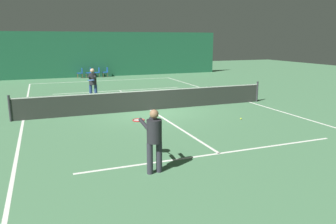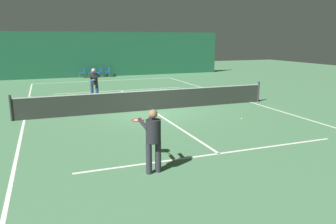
% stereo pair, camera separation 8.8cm
% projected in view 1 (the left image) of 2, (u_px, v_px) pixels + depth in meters
% --- Properties ---
extents(ground_plane, '(60.00, 60.00, 0.00)m').
position_uv_depth(ground_plane, '(151.00, 110.00, 15.35)').
color(ground_plane, '#4C7F56').
extents(backdrop_curtain, '(23.00, 0.12, 3.87)m').
position_uv_depth(backdrop_curtain, '(97.00, 54.00, 28.62)').
color(backdrop_curtain, '#1E5B3D').
rests_on(backdrop_curtain, ground).
extents(court_line_baseline_far, '(11.00, 0.10, 0.00)m').
position_uv_depth(court_line_baseline_far, '(104.00, 81.00, 26.18)').
color(court_line_baseline_far, white).
rests_on(court_line_baseline_far, ground).
extents(court_line_service_far, '(8.25, 0.10, 0.00)m').
position_uv_depth(court_line_service_far, '(120.00, 90.00, 21.18)').
color(court_line_service_far, white).
rests_on(court_line_service_far, ground).
extents(court_line_service_near, '(8.25, 0.10, 0.00)m').
position_uv_depth(court_line_service_near, '(219.00, 153.00, 9.53)').
color(court_line_service_near, white).
rests_on(court_line_service_near, ground).
extents(court_line_sideline_left, '(0.10, 23.80, 0.00)m').
position_uv_depth(court_line_sideline_left, '(23.00, 120.00, 13.41)').
color(court_line_sideline_left, white).
rests_on(court_line_sideline_left, ground).
extents(court_line_sideline_right, '(0.10, 23.80, 0.00)m').
position_uv_depth(court_line_sideline_right, '(249.00, 102.00, 17.30)').
color(court_line_sideline_right, white).
rests_on(court_line_sideline_right, ground).
extents(court_line_centre, '(0.10, 12.80, 0.00)m').
position_uv_depth(court_line_centre, '(151.00, 110.00, 15.35)').
color(court_line_centre, white).
rests_on(court_line_centre, ground).
extents(tennis_net, '(12.00, 0.10, 1.07)m').
position_uv_depth(tennis_net, '(150.00, 99.00, 15.24)').
color(tennis_net, '#2D332D').
rests_on(tennis_net, ground).
extents(player_near, '(0.51, 1.36, 1.61)m').
position_uv_depth(player_near, '(154.00, 136.00, 8.00)').
color(player_near, '#2D2D38').
rests_on(player_near, ground).
extents(player_far, '(0.67, 1.42, 1.72)m').
position_uv_depth(player_far, '(93.00, 82.00, 17.63)').
color(player_far, navy).
rests_on(player_far, ground).
extents(courtside_chair_0, '(0.44, 0.44, 0.84)m').
position_uv_depth(courtside_chair_0, '(81.00, 72.00, 27.91)').
color(courtside_chair_0, brown).
rests_on(courtside_chair_0, ground).
extents(courtside_chair_1, '(0.44, 0.44, 0.84)m').
position_uv_depth(courtside_chair_1, '(89.00, 72.00, 28.16)').
color(courtside_chair_1, brown).
rests_on(courtside_chair_1, ground).
extents(courtside_chair_2, '(0.44, 0.44, 0.84)m').
position_uv_depth(courtside_chair_2, '(98.00, 72.00, 28.42)').
color(courtside_chair_2, brown).
rests_on(courtside_chair_2, ground).
extents(courtside_chair_3, '(0.44, 0.44, 0.84)m').
position_uv_depth(courtside_chair_3, '(106.00, 71.00, 28.67)').
color(courtside_chair_3, brown).
rests_on(courtside_chair_3, ground).
extents(tennis_ball, '(0.07, 0.07, 0.07)m').
position_uv_depth(tennis_ball, '(241.00, 119.00, 13.56)').
color(tennis_ball, '#D1DB33').
rests_on(tennis_ball, ground).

